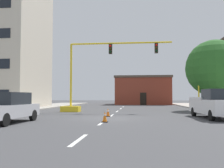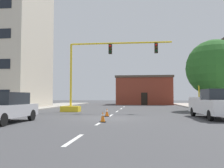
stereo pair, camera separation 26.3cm
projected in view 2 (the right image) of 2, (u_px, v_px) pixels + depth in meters
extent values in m
plane|color=#424244|center=(107.00, 118.00, 16.88)|extent=(160.00, 160.00, 0.00)
cube|color=#9E998E|center=(8.00, 110.00, 26.13)|extent=(6.00, 56.00, 0.14)
cube|color=silver|center=(74.00, 140.00, 8.45)|extent=(0.16, 2.40, 0.01)
cube|color=silver|center=(100.00, 123.00, 13.90)|extent=(0.16, 2.40, 0.01)
cube|color=silver|center=(111.00, 115.00, 19.36)|extent=(0.16, 2.40, 0.01)
cube|color=silver|center=(117.00, 111.00, 24.82)|extent=(0.16, 2.40, 0.01)
cube|color=silver|center=(121.00, 109.00, 30.28)|extent=(0.16, 2.40, 0.01)
cube|color=silver|center=(124.00, 107.00, 35.74)|extent=(0.16, 2.40, 0.01)
cube|color=brown|center=(144.00, 92.00, 47.26)|extent=(10.11, 8.32, 4.89)
cube|color=#4C4238|center=(144.00, 78.00, 47.40)|extent=(10.41, 8.62, 0.40)
cube|color=black|center=(144.00, 99.00, 43.04)|extent=(1.10, 0.06, 2.20)
cube|color=yellow|center=(71.00, 109.00, 24.26)|extent=(1.80, 1.20, 0.55)
cylinder|color=yellow|center=(71.00, 75.00, 24.43)|extent=(0.20, 0.20, 6.20)
cylinder|color=yellow|center=(120.00, 43.00, 24.04)|extent=(9.92, 0.16, 0.16)
cube|color=black|center=(110.00, 49.00, 24.12)|extent=(0.32, 0.36, 0.95)
sphere|color=red|center=(110.00, 46.00, 23.95)|extent=(0.20, 0.20, 0.20)
sphere|color=#38280A|center=(110.00, 49.00, 23.93)|extent=(0.20, 0.20, 0.20)
sphere|color=black|center=(110.00, 52.00, 23.92)|extent=(0.20, 0.20, 0.20)
cube|color=black|center=(156.00, 48.00, 23.62)|extent=(0.32, 0.36, 0.95)
sphere|color=red|center=(156.00, 45.00, 23.45)|extent=(0.20, 0.20, 0.20)
sphere|color=#38280A|center=(156.00, 48.00, 23.43)|extent=(0.20, 0.20, 0.20)
sphere|color=black|center=(156.00, 51.00, 23.42)|extent=(0.20, 0.20, 0.20)
cylinder|color=yellow|center=(199.00, 88.00, 24.75)|extent=(0.14, 0.14, 4.80)
cube|color=black|center=(199.00, 69.00, 24.84)|extent=(0.32, 0.36, 0.95)
sphere|color=red|center=(199.00, 66.00, 24.67)|extent=(0.20, 0.20, 0.20)
sphere|color=#38280A|center=(199.00, 69.00, 24.66)|extent=(0.20, 0.20, 0.20)
sphere|color=black|center=(199.00, 71.00, 24.64)|extent=(0.20, 0.20, 0.20)
cylinder|color=#4C3823|center=(216.00, 100.00, 25.58)|extent=(0.36, 0.36, 2.25)
sphere|color=#286023|center=(215.00, 68.00, 25.75)|extent=(6.00, 6.00, 6.00)
cube|color=white|center=(214.00, 107.00, 16.75)|extent=(2.36, 5.52, 0.95)
cube|color=#1E2328|center=(219.00, 94.00, 15.89)|extent=(1.96, 1.92, 0.70)
cube|color=white|center=(208.00, 98.00, 17.96)|extent=(2.19, 2.94, 0.16)
cylinder|color=black|center=(210.00, 116.00, 14.93)|extent=(0.27, 0.69, 0.68)
cylinder|color=black|center=(217.00, 112.00, 18.51)|extent=(0.27, 0.69, 0.68)
cylinder|color=black|center=(193.00, 112.00, 18.59)|extent=(0.27, 0.69, 0.68)
cube|color=#B7B7BC|center=(5.00, 111.00, 13.87)|extent=(2.03, 4.57, 0.70)
cube|color=#1E2328|center=(7.00, 98.00, 14.01)|extent=(1.79, 2.37, 0.70)
cylinder|color=black|center=(7.00, 115.00, 15.49)|extent=(0.25, 0.69, 0.68)
cylinder|color=black|center=(32.00, 115.00, 15.24)|extent=(0.25, 0.69, 0.68)
cylinder|color=black|center=(2.00, 120.00, 12.22)|extent=(0.25, 0.69, 0.68)
cube|color=black|center=(107.00, 116.00, 18.33)|extent=(0.36, 0.36, 0.04)
cone|color=orange|center=(107.00, 112.00, 18.35)|extent=(0.28, 0.28, 0.60)
cylinder|color=white|center=(107.00, 111.00, 18.35)|extent=(0.19, 0.19, 0.08)
cube|color=black|center=(103.00, 122.00, 14.24)|extent=(0.36, 0.36, 0.04)
cone|color=orange|center=(103.00, 116.00, 14.26)|extent=(0.28, 0.28, 0.62)
cylinder|color=white|center=(103.00, 115.00, 14.26)|extent=(0.19, 0.19, 0.08)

